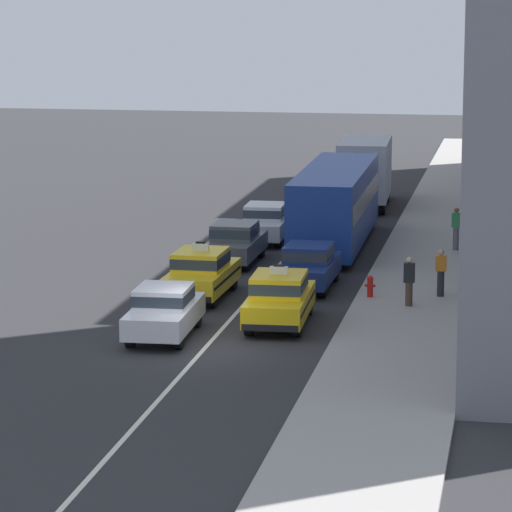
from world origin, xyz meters
name	(u,v)px	position (x,y,z in m)	size (l,w,h in m)	color
ground_plane	(204,349)	(0.00, 0.00, 0.00)	(160.00, 160.00, 0.00)	#2B2B2D
lane_stripe_left_right	(305,236)	(0.00, 20.00, 0.00)	(0.14, 80.00, 0.01)	silver
sidewalk_curb	(430,260)	(5.60, 15.00, 0.07)	(4.00, 90.00, 0.15)	#9E9993
sedan_left_nearest	(164,310)	(-1.50, 1.21, 0.85)	(1.90, 4.36, 1.58)	black
taxi_left_second	(201,273)	(-1.62, 7.01, 0.88)	(1.89, 4.59, 1.96)	black
sedan_left_third	(235,242)	(-1.70, 13.38, 0.85)	(1.80, 4.32, 1.58)	black
sedan_left_fourth	(266,221)	(-1.40, 18.43, 0.85)	(1.87, 4.34, 1.58)	black
taxi_right_nearest	(279,298)	(1.66, 3.40, 0.88)	(1.97, 4.62, 1.96)	black
sedan_right_second	(309,265)	(1.74, 9.21, 0.85)	(1.81, 4.32, 1.58)	black
bus_right_third	(335,203)	(1.58, 17.71, 1.82)	(2.66, 11.23, 3.22)	black
box_truck_right_fourth	(366,170)	(1.59, 28.91, 1.78)	(2.52, 7.05, 3.27)	black
pedestrian_near_crosswalk	(441,273)	(6.41, 8.03, 0.96)	(0.36, 0.24, 1.61)	#23232D
pedestrian_mid_block	(456,228)	(6.48, 17.08, 1.01)	(0.36, 0.24, 1.69)	slate
pedestrian_by_storefront	(409,281)	(5.48, 6.33, 0.98)	(0.36, 0.24, 1.63)	#473828
fire_hydrant	(370,285)	(4.08, 7.51, 0.55)	(0.36, 0.22, 0.73)	red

